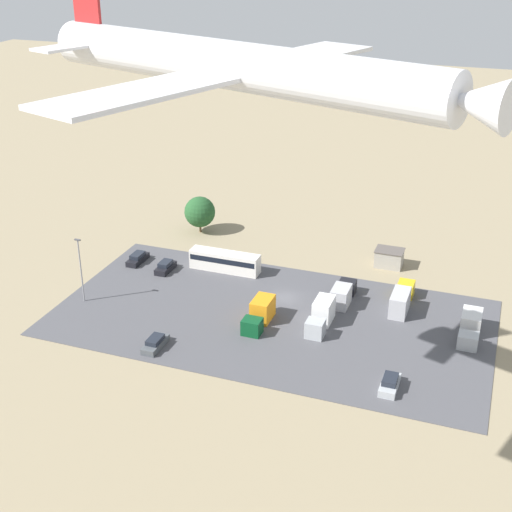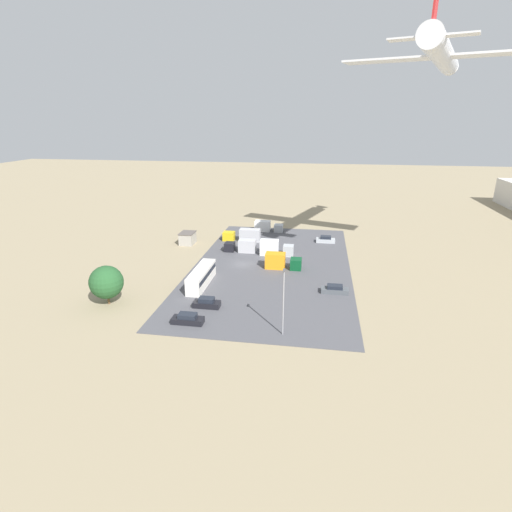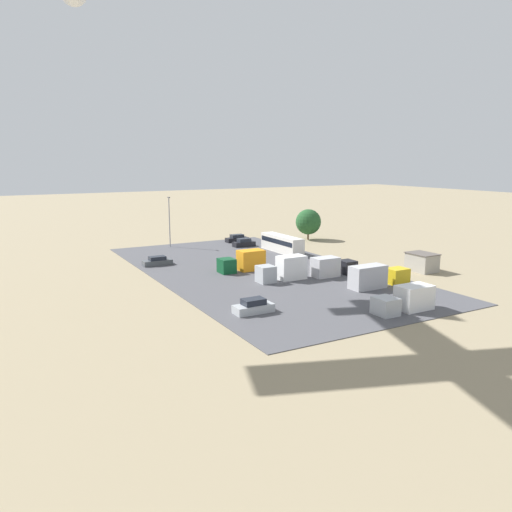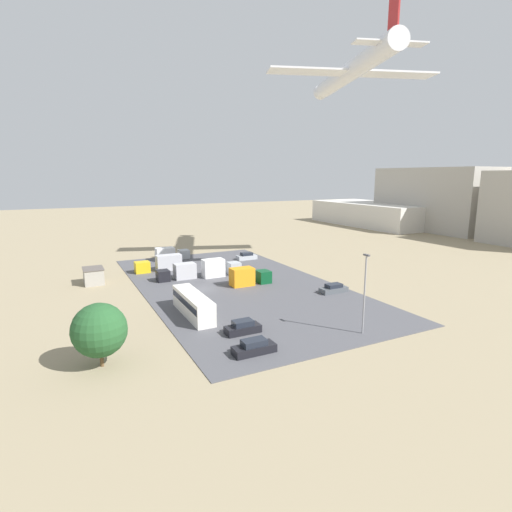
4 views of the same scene
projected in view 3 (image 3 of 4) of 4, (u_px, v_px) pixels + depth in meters
The scene contains 15 objects.
ground_plane at pixel (292, 267), 80.45m from camera, with size 400.00×400.00×0.00m, color gray.
parking_lot_surface at pixel (258, 271), 77.49m from camera, with size 60.10×31.75×0.08m.
shed_building at pixel (422, 262), 77.16m from camera, with size 4.47×3.42×2.85m.
bus at pixel (282, 243), 92.72m from camera, with size 11.28×2.55×3.08m.
parked_car_0 at pixel (237, 239), 104.30m from camera, with size 1.86×4.76×1.56m.
parked_car_1 at pixel (157, 261), 81.40m from camera, with size 1.87×4.72×1.46m.
parked_car_2 at pixel (253, 307), 56.14m from camera, with size 1.98×4.56×1.62m.
parked_car_3 at pixel (244, 243), 98.80m from camera, with size 1.90×4.35×1.62m.
parked_truck_0 at pixel (284, 269), 71.21m from camera, with size 2.39×7.40×3.38m.
parked_truck_1 at pixel (406, 300), 56.71m from camera, with size 2.58×7.55×2.82m.
parked_truck_2 at pixel (376, 277), 67.30m from camera, with size 2.32×9.22×3.10m.
parked_truck_3 at pixel (244, 262), 77.12m from camera, with size 2.53×7.29×3.13m.
parked_truck_4 at pixel (332, 267), 73.86m from camera, with size 2.43×7.13×2.86m.
tree_near_shed at pixel (308, 222), 107.06m from camera, with size 5.45×5.45×6.59m.
light_pole_lot_centre at pixel (169, 220), 97.48m from camera, with size 0.90×0.28×9.81m.
Camera 3 is at (-65.99, 43.16, 17.08)m, focal length 35.00 mm.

